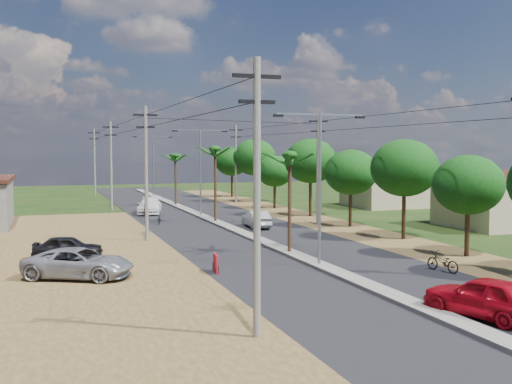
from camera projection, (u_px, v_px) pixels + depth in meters
ground at (319, 267)px, 31.12m from camera, size 160.00×160.00×0.00m
road at (233, 230)px, 45.23m from camera, size 12.00×110.00×0.04m
median at (222, 225)px, 48.04m from camera, size 1.00×90.00×0.18m
dirt_lot_west at (16, 258)px, 33.65m from camera, size 18.00×46.00×0.04m
dirt_shoulder_east at (334, 226)px, 48.06m from camera, size 5.00×90.00×0.03m
house_east_near at (495, 197)px, 47.02m from camera, size 7.60×7.50×4.60m
house_east_far at (384, 185)px, 64.28m from camera, size 7.60×7.50×4.60m
tree_east_b at (468, 185)px, 33.93m from camera, size 4.00×4.00×5.83m
tree_east_c at (405, 168)px, 40.60m from camera, size 4.60×4.60×6.83m
tree_east_d at (351, 172)px, 47.11m from camera, size 4.20×4.20×6.13m
tree_east_e at (311, 161)px, 54.65m from camera, size 4.80×4.80×7.14m
tree_east_f at (275, 171)px, 62.12m from camera, size 3.80×3.80×5.52m
tree_east_g at (255, 157)px, 69.75m from camera, size 5.00×5.00×7.38m
tree_east_h at (232, 161)px, 77.22m from camera, size 4.40×4.40×6.52m
palm_median_near at (290, 160)px, 34.50m from camera, size 2.00×2.00×6.15m
palm_median_mid at (215, 152)px, 49.52m from camera, size 2.00×2.00×6.55m
palm_median_far at (175, 158)px, 64.61m from camera, size 2.00×2.00×5.85m
streetlight_near at (320, 175)px, 30.79m from camera, size 5.10×0.18×8.00m
streetlight_mid at (200, 164)px, 54.30m from camera, size 5.10×0.18×8.00m
streetlight_far at (153, 160)px, 77.80m from camera, size 5.10×0.18×8.00m
utility_pole_w_a at (257, 192)px, 19.06m from camera, size 1.60×0.24×9.00m
utility_pole_w_b at (146, 170)px, 39.74m from camera, size 1.60×0.24×9.00m
utility_pole_w_c at (111, 163)px, 60.43m from camera, size 1.60×0.24×9.00m
utility_pole_w_d at (95, 160)px, 80.18m from camera, size 1.60×0.24×9.00m
utility_pole_e_b at (318, 167)px, 48.33m from camera, size 1.60×0.24×9.00m
utility_pole_e_c at (236, 162)px, 69.02m from camera, size 1.60×0.24×9.00m
car_red_near at (485, 298)px, 21.52m from camera, size 3.11×4.86×1.54m
car_silver_mid at (256, 219)px, 46.72m from camera, size 1.74×4.18×1.34m
car_white_far at (150, 206)px, 57.09m from camera, size 3.24×5.48×1.49m
car_parked_silver at (79, 264)px, 28.24m from camera, size 5.63×4.43×1.42m
car_parked_dark at (68, 248)px, 33.31m from camera, size 4.00×2.20×1.29m
moto_rider_east at (442, 263)px, 29.74m from camera, size 1.11×1.98×0.99m
moto_rider_west_a at (159, 220)px, 48.88m from camera, size 0.85×1.65×0.83m
moto_rider_west_b at (145, 211)px, 54.03m from camera, size 0.67×1.89×1.11m
roadside_sign at (216, 264)px, 29.55m from camera, size 0.22×1.14×0.95m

